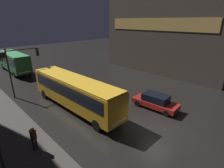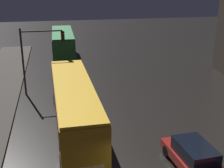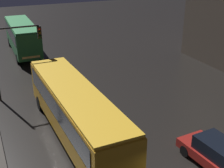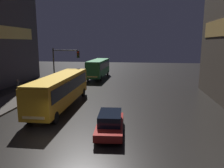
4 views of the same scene
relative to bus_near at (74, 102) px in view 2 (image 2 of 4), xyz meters
name	(u,v)px [view 2 (image 2 of 4)]	position (x,y,z in m)	size (l,w,h in m)	color
bus_near	(74,102)	(0.00, 0.00, 0.00)	(2.76, 12.05, 3.21)	orange
bus_far	(63,42)	(0.03, 18.79, 0.06)	(2.60, 9.82, 3.32)	#236B38
car_taxi	(194,157)	(5.80, -5.76, -1.20)	(2.17, 4.72, 1.53)	maroon
traffic_light_main	(38,49)	(-2.37, 7.24, 1.93)	(3.61, 0.35, 5.71)	#2D2D2D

